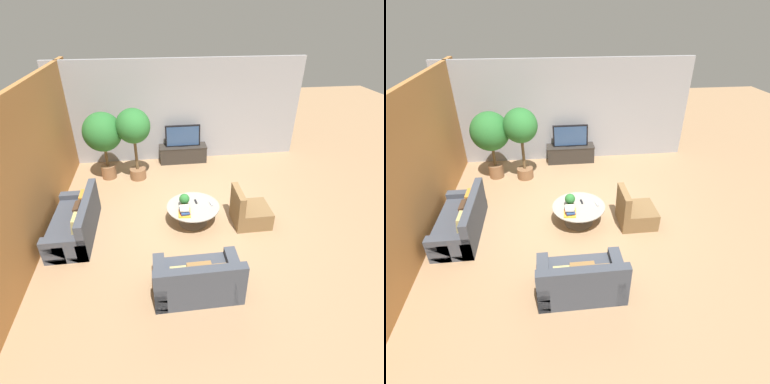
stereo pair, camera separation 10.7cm
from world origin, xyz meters
The scene contains 15 objects.
ground_plane centered at (0.00, 0.00, 0.00)m, with size 24.00×24.00×0.00m, color #9E7A56.
back_wall_stone centered at (0.00, 3.26, 1.50)m, with size 7.40×0.12×3.00m, color #939399.
side_wall_left centered at (-3.26, 0.20, 1.50)m, with size 0.12×7.40×3.00m, color #B2753D.
media_console centered at (0.05, 2.94, 0.27)m, with size 1.46×0.50×0.52m.
television centered at (0.05, 2.94, 0.84)m, with size 1.06×0.13×0.66m.
coffee_table centered at (-0.06, -0.24, 0.32)m, with size 1.17×1.17×0.45m.
couch_by_wall centered at (-2.59, -0.31, 0.29)m, with size 0.84×1.83×0.84m.
couch_near_entry centered at (-0.24, -2.19, 0.29)m, with size 1.47×0.84×0.84m.
armchair_wicker centered at (1.18, -0.40, 0.27)m, with size 0.80×0.76×0.86m.
potted_palm_tall centered at (-2.17, 2.16, 1.31)m, with size 1.04×1.04×1.89m.
potted_palm_corner centered at (-1.34, 2.01, 1.44)m, with size 0.90×0.90×2.01m.
potted_plant_tabletop centered at (-0.25, -0.20, 0.61)m, with size 0.23×0.23×0.29m.
book_stack centered at (-0.28, -0.51, 0.52)m, with size 0.28×0.34×0.17m.
remote_black centered at (0.02, -0.09, 0.46)m, with size 0.04×0.16×0.02m, color black.
remote_silver centered at (0.34, -0.22, 0.46)m, with size 0.04×0.16×0.02m, color gray.
Camera 2 is at (-0.69, -5.65, 4.22)m, focal length 28.00 mm.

